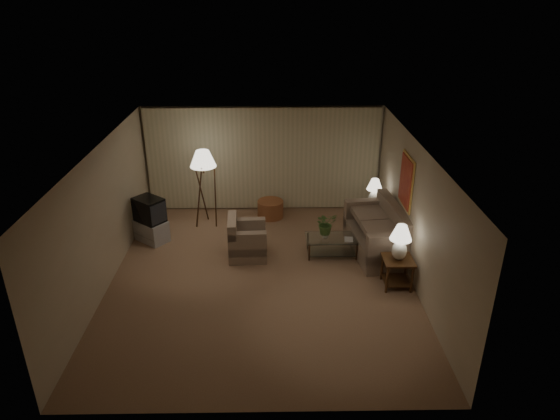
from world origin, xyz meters
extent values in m
plane|color=brown|center=(0.00, 0.00, 0.00)|extent=(7.00, 7.00, 0.00)
cube|color=#C4B297|center=(0.00, 3.50, 1.35)|extent=(6.00, 0.04, 2.70)
cube|color=#C4B297|center=(-3.00, 0.00, 1.35)|extent=(0.04, 7.00, 2.70)
cube|color=#C4B297|center=(3.00, 0.00, 1.35)|extent=(0.04, 7.00, 2.70)
cube|color=white|center=(0.00, 0.00, 2.70)|extent=(6.00, 7.00, 0.04)
cube|color=beige|center=(0.00, 3.42, 1.35)|extent=(5.85, 0.12, 2.65)
cube|color=gold|center=(2.98, 0.80, 1.75)|extent=(0.03, 0.90, 1.10)
cube|color=#A71F1E|center=(2.95, 0.80, 1.75)|extent=(0.02, 0.80, 1.00)
cube|color=gray|center=(2.50, 1.00, 0.23)|extent=(2.18, 1.42, 0.46)
cube|color=gray|center=(-0.31, 0.89, 0.19)|extent=(0.93, 0.89, 0.38)
cube|color=#381E0F|center=(2.65, -0.35, 0.58)|extent=(0.58, 0.58, 0.04)
cube|color=#381E0F|center=(2.65, -0.35, 0.12)|extent=(0.49, 0.49, 0.02)
cylinder|color=#381E0F|center=(2.41, -0.59, 0.28)|extent=(0.05, 0.05, 0.56)
cylinder|color=#381E0F|center=(2.41, -0.12, 0.28)|extent=(0.05, 0.05, 0.56)
cylinder|color=#381E0F|center=(2.89, -0.59, 0.28)|extent=(0.05, 0.05, 0.56)
cylinder|color=#381E0F|center=(2.89, -0.12, 0.28)|extent=(0.05, 0.05, 0.56)
cube|color=#381E0F|center=(2.65, 2.25, 0.58)|extent=(0.52, 0.44, 0.04)
cube|color=#381E0F|center=(2.65, 2.25, 0.12)|extent=(0.45, 0.37, 0.02)
cylinder|color=#381E0F|center=(2.44, 2.08, 0.28)|extent=(0.05, 0.05, 0.56)
cylinder|color=#381E0F|center=(2.44, 2.42, 0.28)|extent=(0.05, 0.05, 0.56)
cylinder|color=#381E0F|center=(2.86, 2.08, 0.28)|extent=(0.05, 0.05, 0.56)
cylinder|color=#381E0F|center=(2.86, 2.42, 0.28)|extent=(0.05, 0.05, 0.56)
ellipsoid|color=white|center=(2.65, -0.35, 0.78)|extent=(0.29, 0.29, 0.37)
cylinder|color=white|center=(2.65, -0.35, 1.01)|extent=(0.03, 0.03, 0.08)
cone|color=beige|center=(2.65, -0.35, 1.18)|extent=(0.42, 0.42, 0.29)
ellipsoid|color=white|center=(2.65, 2.25, 0.76)|extent=(0.26, 0.26, 0.33)
cylinder|color=white|center=(2.65, 2.25, 0.97)|extent=(0.03, 0.03, 0.08)
cone|color=beige|center=(2.65, 2.25, 1.12)|extent=(0.38, 0.38, 0.26)
cube|color=silver|center=(1.52, 0.90, 0.41)|extent=(1.16, 0.63, 0.02)
cube|color=silver|center=(1.52, 0.90, 0.10)|extent=(1.08, 0.55, 0.01)
cylinder|color=#432C1A|center=(1.02, 0.65, 0.20)|extent=(0.04, 0.04, 0.40)
cylinder|color=#432C1A|center=(1.02, 1.14, 0.20)|extent=(0.04, 0.04, 0.40)
cylinder|color=#432C1A|center=(2.03, 0.65, 0.20)|extent=(0.04, 0.04, 0.40)
cylinder|color=#432C1A|center=(2.03, 1.14, 0.20)|extent=(0.04, 0.04, 0.40)
cube|color=#AFAFB2|center=(-2.55, 1.62, 0.25)|extent=(1.19, 1.19, 0.50)
cube|color=black|center=(-2.55, 1.62, 0.78)|extent=(1.10, 1.10, 0.56)
cylinder|color=#381E0F|center=(-1.38, 2.45, 1.48)|extent=(0.04, 0.04, 0.27)
cone|color=beige|center=(-1.38, 2.45, 1.70)|extent=(0.62, 0.62, 0.38)
cylinder|color=#9B5434|center=(0.18, 2.86, 0.22)|extent=(0.70, 0.70, 0.44)
imported|color=white|center=(1.37, 0.90, 0.49)|extent=(0.16, 0.16, 0.14)
imported|color=#476D30|center=(1.37, 0.90, 0.80)|extent=(0.55, 0.51, 0.49)
imported|color=olive|center=(1.77, 0.80, 0.42)|extent=(0.21, 0.27, 0.02)
camera|label=1|loc=(0.24, -8.64, 5.45)|focal=32.00mm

